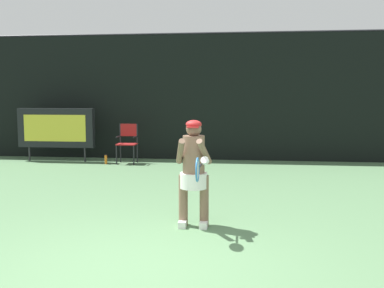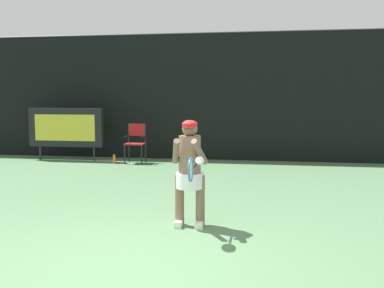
{
  "view_description": "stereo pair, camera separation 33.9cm",
  "coord_description": "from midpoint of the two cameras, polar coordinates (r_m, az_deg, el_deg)",
  "views": [
    {
      "loc": [
        1.15,
        -4.48,
        1.86
      ],
      "look_at": [
        0.25,
        2.95,
        1.05
      ],
      "focal_mm": 42.03,
      "sensor_mm": 36.0,
      "label": 1
    },
    {
      "loc": [
        1.48,
        -4.44,
        1.86
      ],
      "look_at": [
        0.25,
        2.95,
        1.05
      ],
      "focal_mm": 42.03,
      "sensor_mm": 36.0,
      "label": 2
    }
  ],
  "objects": [
    {
      "name": "umpire_chair",
      "position": [
        12.48,
        -8.96,
        0.39
      ],
      "size": [
        0.52,
        0.44,
        1.08
      ],
      "color": "black",
      "rests_on": "ground"
    },
    {
      "name": "backdrop_screen",
      "position": [
        13.03,
        1.07,
        5.95
      ],
      "size": [
        18.0,
        0.12,
        3.66
      ],
      "color": "black",
      "rests_on": "ground"
    },
    {
      "name": "water_bottle",
      "position": [
        12.48,
        -11.64,
        -1.96
      ],
      "size": [
        0.07,
        0.07,
        0.27
      ],
      "color": "orange",
      "rests_on": "ground"
    },
    {
      "name": "ground",
      "position": [
        4.85,
        -9.84,
        -16.61
      ],
      "size": [
        18.0,
        22.0,
        0.03
      ],
      "color": "#527850"
    },
    {
      "name": "tennis_racket",
      "position": [
        5.7,
        -0.98,
        -3.25
      ],
      "size": [
        0.03,
        0.6,
        0.31
      ],
      "rotation": [
        0.0,
        0.0,
        -0.11
      ],
      "color": "black"
    },
    {
      "name": "tennis_player",
      "position": [
        6.35,
        -1.32,
        -3.1
      ],
      "size": [
        0.52,
        0.59,
        1.52
      ],
      "color": "white",
      "rests_on": "ground"
    },
    {
      "name": "scoreboard",
      "position": [
        13.31,
        -17.57,
        1.95
      ],
      "size": [
        2.2,
        0.21,
        1.5
      ],
      "color": "black",
      "rests_on": "ground"
    }
  ]
}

